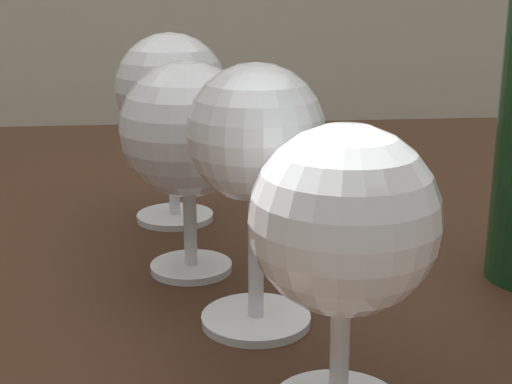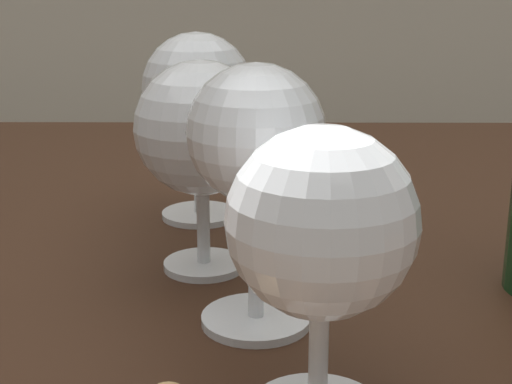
# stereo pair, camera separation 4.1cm
# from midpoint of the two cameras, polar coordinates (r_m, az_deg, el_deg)

# --- Properties ---
(dining_table) EXTENTS (1.38, 0.83, 0.76)m
(dining_table) POSITION_cam_midpoint_polar(r_m,az_deg,el_deg) (0.66, 0.05, -9.93)
(dining_table) COLOR #382114
(dining_table) RESTS_ON ground_plane
(wine_glass_pinot) EXTENTS (0.08, 0.08, 0.14)m
(wine_glass_pinot) POSITION_cam_midpoint_polar(r_m,az_deg,el_deg) (0.32, 8.74, -2.93)
(wine_glass_pinot) COLOR white
(wine_glass_pinot) RESTS_ON dining_table
(wine_glass_chardonnay) EXTENTS (0.08, 0.08, 0.15)m
(wine_glass_chardonnay) POSITION_cam_midpoint_polar(r_m,az_deg,el_deg) (0.41, 2.92, 4.04)
(wine_glass_chardonnay) COLOR white
(wine_glass_chardonnay) RESTS_ON dining_table
(wine_glass_white) EXTENTS (0.09, 0.09, 0.14)m
(wine_glass_white) POSITION_cam_midpoint_polar(r_m,az_deg,el_deg) (0.49, -1.79, 4.72)
(wine_glass_white) COLOR white
(wine_glass_white) RESTS_ON dining_table
(wine_glass_amber) EXTENTS (0.09, 0.09, 0.15)m
(wine_glass_amber) POSITION_cam_midpoint_polar(r_m,az_deg,el_deg) (0.60, -2.53, 7.55)
(wine_glass_amber) COLOR white
(wine_glass_amber) RESTS_ON dining_table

